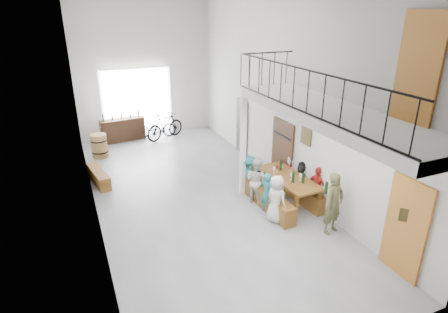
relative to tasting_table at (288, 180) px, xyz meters
name	(u,v)px	position (x,y,z in m)	size (l,w,h in m)	color
floor	(195,194)	(-2.20, 1.47, -0.71)	(12.00, 12.00, 0.00)	slate
room_walls	(191,71)	(-2.20, 1.47, 2.85)	(12.00, 12.00, 12.00)	silver
gateway_portal	(137,104)	(-2.60, 7.41, 0.69)	(2.80, 0.08, 2.80)	white
right_wall_decor	(316,146)	(0.50, -0.40, 1.04)	(0.07, 8.28, 5.07)	#A56625
balcony	(329,116)	(-0.22, -1.66, 2.26)	(1.52, 5.62, 4.00)	white
tasting_table	(288,180)	(0.00, 0.00, 0.00)	(0.95, 2.12, 0.79)	brown
bench_inner	(268,200)	(-0.65, -0.07, -0.45)	(0.35, 2.21, 0.51)	brown
bench_wall	(297,191)	(0.37, 0.09, -0.46)	(0.28, 2.16, 0.50)	brown
tableware	(289,171)	(0.03, 0.05, 0.22)	(0.61, 1.20, 0.35)	black
side_bench	(99,177)	(-4.70, 3.37, -0.49)	(0.33, 1.52, 0.43)	brown
oak_barrel	(99,146)	(-4.41, 5.62, -0.28)	(0.58, 0.58, 0.85)	olive
serving_counter	(123,130)	(-3.33, 7.12, -0.25)	(1.73, 0.48, 0.91)	#3A2013
counter_bottles	(121,115)	(-3.33, 7.15, 0.34)	(1.48, 0.22, 0.28)	black
guest_left_a	(276,199)	(-0.80, -0.71, -0.08)	(0.62, 0.40, 1.26)	silver
guest_left_b	(267,193)	(-0.79, -0.22, -0.14)	(0.41, 0.27, 1.13)	#237075
guest_left_c	(256,180)	(-0.78, 0.39, -0.05)	(0.64, 0.50, 1.31)	silver
guest_left_d	(249,175)	(-0.71, 0.98, -0.13)	(0.74, 0.43, 1.14)	#237075
guest_right_a	(317,188)	(0.54, -0.58, -0.09)	(0.72, 0.30, 1.23)	#A5241C
guest_right_b	(301,179)	(0.54, 0.14, -0.16)	(1.02, 0.32, 1.10)	black
guest_right_c	(291,172)	(0.57, 0.73, -0.19)	(0.51, 0.33, 1.04)	silver
host_standing	(334,204)	(0.20, -1.67, 0.07)	(0.57, 0.37, 1.55)	#4D4E2C
potted_plant	(254,162)	(0.25, 2.44, -0.47)	(0.43, 0.38, 0.48)	#205423
bicycle_near	(156,127)	(-2.02, 6.97, -0.27)	(0.58, 1.66, 0.87)	black
bicycle_far	(165,126)	(-1.70, 6.63, -0.16)	(0.51, 1.82, 1.09)	black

